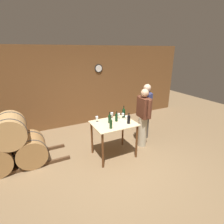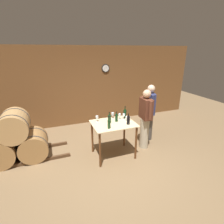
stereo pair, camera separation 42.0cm
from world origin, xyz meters
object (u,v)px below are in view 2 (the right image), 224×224
(wine_glass_near_center, at_px, (113,114))
(person_host, at_px, (145,118))
(person_visitor_with_scarf, at_px, (149,112))
(ice_bucket, at_px, (128,119))
(wine_glass_near_right, at_px, (120,115))
(wine_glass_far_side, at_px, (124,115))
(wine_bottle_far_right, at_px, (125,113))
(wine_bottle_right, at_px, (128,120))
(wine_bottle_far_left, at_px, (109,124))
(wine_glass_near_left, at_px, (97,117))
(wine_bottle_center, at_px, (116,118))
(wine_bottle_left, at_px, (109,119))

(wine_glass_near_center, xyz_separation_m, person_host, (0.83, -0.22, -0.15))
(wine_glass_near_center, xyz_separation_m, person_visitor_with_scarf, (1.20, 0.15, -0.14))
(person_host, bearing_deg, ice_bucket, -174.48)
(wine_glass_near_right, relative_size, wine_glass_far_side, 1.05)
(person_visitor_with_scarf, bearing_deg, person_host, -134.13)
(wine_bottle_far_right, distance_m, wine_glass_near_right, 0.17)
(wine_bottle_right, bearing_deg, person_host, 22.33)
(ice_bucket, bearing_deg, person_visitor_with_scarf, 25.30)
(wine_glass_near_center, height_order, person_host, person_host)
(wine_glass_near_right, distance_m, ice_bucket, 0.23)
(wine_bottle_far_left, relative_size, wine_glass_near_left, 1.96)
(wine_bottle_center, relative_size, ice_bucket, 2.12)
(wine_glass_near_center, relative_size, person_host, 0.10)
(ice_bucket, bearing_deg, person_host, 5.52)
(wine_glass_near_left, height_order, wine_glass_near_center, wine_glass_near_center)
(wine_glass_near_center, relative_size, person_visitor_with_scarf, 0.10)
(wine_bottle_center, distance_m, wine_bottle_right, 0.32)
(wine_glass_near_left, bearing_deg, wine_bottle_far_right, -0.63)
(wine_bottle_far_left, relative_size, wine_glass_near_center, 1.84)
(wine_bottle_far_right, relative_size, ice_bucket, 2.60)
(wine_bottle_left, bearing_deg, person_visitor_with_scarf, 15.81)
(wine_bottle_center, relative_size, person_host, 0.16)
(wine_bottle_left, height_order, wine_glass_near_center, wine_bottle_left)
(wine_glass_near_center, xyz_separation_m, wine_glass_near_right, (0.15, -0.11, -0.01))
(wine_glass_near_right, bearing_deg, wine_bottle_far_left, -135.93)
(wine_bottle_far_left, height_order, wine_bottle_center, wine_bottle_far_left)
(wine_glass_far_side, distance_m, ice_bucket, 0.15)
(wine_bottle_left, relative_size, wine_bottle_right, 1.02)
(wine_bottle_center, bearing_deg, person_visitor_with_scarf, 17.57)
(wine_bottle_far_right, bearing_deg, wine_glass_far_side, -130.78)
(wine_bottle_far_left, relative_size, wine_bottle_left, 1.05)
(wine_bottle_far_right, relative_size, wine_glass_far_side, 2.22)
(wine_bottle_center, relative_size, wine_glass_near_right, 1.72)
(wine_bottle_right, height_order, wine_glass_near_right, wine_bottle_right)
(wine_glass_near_center, bearing_deg, wine_bottle_far_left, -118.86)
(wine_bottle_far_right, bearing_deg, ice_bucket, -93.88)
(wine_glass_near_left, relative_size, person_host, 0.09)
(wine_bottle_far_left, height_order, wine_bottle_left, wine_bottle_far_left)
(ice_bucket, bearing_deg, wine_glass_near_right, 132.47)
(wine_bottle_right, bearing_deg, wine_bottle_far_left, -173.86)
(wine_bottle_left, distance_m, person_host, 1.02)
(wine_bottle_far_left, bearing_deg, wine_glass_far_side, 35.92)
(wine_glass_near_right, height_order, person_host, person_host)
(wine_bottle_right, bearing_deg, wine_bottle_left, 147.84)
(wine_glass_near_left, bearing_deg, wine_glass_far_side, -6.77)
(wine_bottle_left, xyz_separation_m, ice_bucket, (0.47, -0.04, -0.05))
(wine_glass_near_center, relative_size, wine_glass_near_right, 1.07)
(wine_glass_far_side, height_order, ice_bucket, wine_glass_far_side)
(wine_bottle_center, relative_size, wine_bottle_far_right, 0.82)
(person_visitor_with_scarf, bearing_deg, wine_bottle_right, -147.46)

